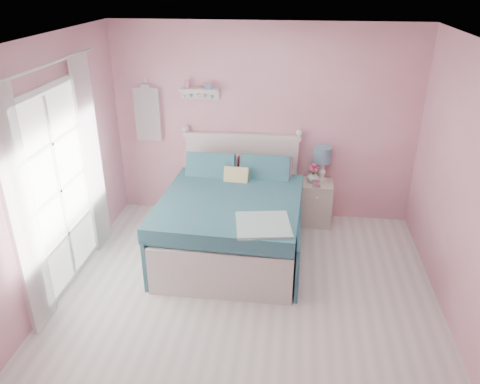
% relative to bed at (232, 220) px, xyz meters
% --- Properties ---
extents(floor, '(4.50, 4.50, 0.00)m').
position_rel_bed_xyz_m(floor, '(0.28, -1.23, -0.40)').
color(floor, beige).
rests_on(floor, ground).
extents(room_shell, '(4.50, 4.50, 4.50)m').
position_rel_bed_xyz_m(room_shell, '(0.28, -1.23, 1.18)').
color(room_shell, '#CD828C').
rests_on(room_shell, floor).
extents(bed, '(1.67, 2.06, 1.18)m').
position_rel_bed_xyz_m(bed, '(0.00, 0.00, 0.00)').
color(bed, silver).
rests_on(bed, floor).
extents(nightstand, '(0.41, 0.41, 0.60)m').
position_rel_bed_xyz_m(nightstand, '(1.03, 0.79, -0.10)').
color(nightstand, beige).
rests_on(nightstand, floor).
extents(table_lamp, '(0.23, 0.23, 0.46)m').
position_rel_bed_xyz_m(table_lamp, '(1.08, 0.90, 0.52)').
color(table_lamp, white).
rests_on(table_lamp, nightstand).
extents(vase, '(0.19, 0.19, 0.17)m').
position_rel_bed_xyz_m(vase, '(0.97, 0.80, 0.28)').
color(vase, silver).
rests_on(vase, nightstand).
extents(teacup, '(0.12, 0.12, 0.08)m').
position_rel_bed_xyz_m(teacup, '(1.01, 0.67, 0.23)').
color(teacup, '#C9879C').
rests_on(teacup, nightstand).
extents(roses, '(0.14, 0.11, 0.12)m').
position_rel_bed_xyz_m(roses, '(0.97, 0.80, 0.40)').
color(roses, '#D64975').
rests_on(roses, vase).
extents(wall_shelf, '(0.50, 0.15, 0.25)m').
position_rel_bed_xyz_m(wall_shelf, '(-0.55, 0.96, 1.33)').
color(wall_shelf, silver).
rests_on(wall_shelf, room_shell).
extents(hanging_dress, '(0.34, 0.03, 0.72)m').
position_rel_bed_xyz_m(hanging_dress, '(-1.27, 0.95, 1.00)').
color(hanging_dress, white).
rests_on(hanging_dress, room_shell).
extents(french_door, '(0.04, 1.32, 2.16)m').
position_rel_bed_xyz_m(french_door, '(-1.69, -0.83, 0.67)').
color(french_door, silver).
rests_on(french_door, floor).
extents(curtain_near, '(0.04, 0.40, 2.32)m').
position_rel_bed_xyz_m(curtain_near, '(-1.64, -1.58, 0.78)').
color(curtain_near, white).
rests_on(curtain_near, floor).
extents(curtain_far, '(0.04, 0.40, 2.32)m').
position_rel_bed_xyz_m(curtain_far, '(-1.64, -0.09, 0.78)').
color(curtain_far, white).
rests_on(curtain_far, floor).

